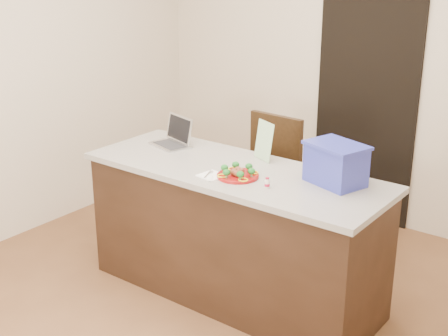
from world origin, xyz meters
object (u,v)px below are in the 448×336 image
Objects in this scene: blue_box at (336,164)px; island at (234,233)px; chair at (267,175)px; plate at (238,176)px; yogurt_bottle at (267,184)px; laptop at (175,137)px; napkin at (212,176)px.

island is at bearing -148.87° from blue_box.
blue_box is at bearing -30.62° from chair.
plate is 3.90× the size of yogurt_bottle.
plate is at bearing -135.96° from blue_box.
laptop is (-1.02, 0.32, 0.03)m from yogurt_bottle.
napkin reaches higher than island.
chair reaches higher than island.
chair is at bearing 107.29° from island.
laptop is 0.81m from chair.
yogurt_bottle reaches higher than napkin.
island is 4.99× the size of blue_box.
plate is at bearing 29.88° from napkin.
blue_box is at bearing 15.33° from laptop.
laptop is 1.31m from blue_box.
island is 7.77× the size of plate.
chair is at bearing 111.52° from plate.
yogurt_bottle is 0.21× the size of laptop.
napkin is 0.77m from blue_box.
plate is 0.64× the size of blue_box.
blue_box reaches higher than island.
plate is at bearing -4.03° from laptop.
napkin is 2.18× the size of yogurt_bottle.
laptop is (-0.62, 0.35, 0.05)m from napkin.
laptop is at bearing -123.37° from chair.
napkin is at bearing -75.13° from chair.
laptop is at bearing 160.50° from plate.
chair reaches higher than napkin.
plate is (0.11, -0.11, 0.47)m from island.
blue_box reaches higher than yogurt_bottle.
island is 6.22× the size of laptop.
chair is (-0.87, 0.58, -0.44)m from blue_box.
chair is (-0.23, 0.74, 0.14)m from island.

